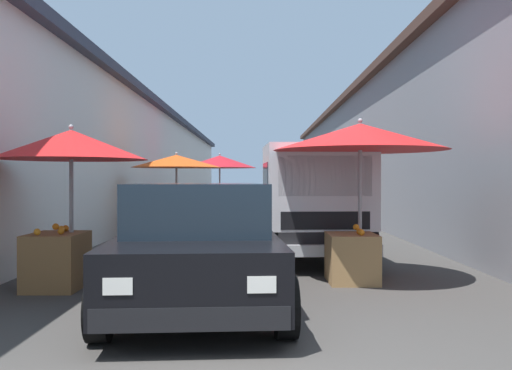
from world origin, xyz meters
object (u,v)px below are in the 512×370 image
(fruit_stall_far_left, at_px, (68,169))
(hatchback_car, at_px, (199,244))
(parked_scooter, at_px, (169,227))
(delivery_truck, at_px, (311,205))
(vendor_in_shade, at_px, (287,202))
(fruit_stall_near_left, at_px, (359,153))
(fruit_stall_mid_lane, at_px, (220,167))
(fruit_stall_far_right, at_px, (176,174))
(vendor_by_crates, at_px, (289,197))

(fruit_stall_far_left, height_order, hatchback_car, fruit_stall_far_left)
(fruit_stall_far_left, distance_m, parked_scooter, 4.67)
(delivery_truck, xyz_separation_m, vendor_in_shade, (5.94, 0.14, -0.18))
(fruit_stall_near_left, relative_size, fruit_stall_far_left, 1.14)
(fruit_stall_mid_lane, bearing_deg, hatchback_car, -177.20)
(fruit_stall_far_right, distance_m, fruit_stall_far_left, 7.11)
(hatchback_car, height_order, vendor_by_crates, vendor_by_crates)
(delivery_truck, bearing_deg, fruit_stall_near_left, -164.34)
(delivery_truck, relative_size, vendor_in_shade, 3.32)
(fruit_stall_far_left, bearing_deg, delivery_truck, -56.61)
(hatchback_car, bearing_deg, fruit_stall_mid_lane, 2.80)
(fruit_stall_mid_lane, xyz_separation_m, parked_scooter, (-7.23, 0.62, -1.49))
(vendor_by_crates, height_order, vendor_in_shade, vendor_by_crates)
(fruit_stall_near_left, distance_m, vendor_in_shade, 7.90)
(fruit_stall_near_left, xyz_separation_m, fruit_stall_mid_lane, (11.19, 2.81, 0.05))
(hatchback_car, relative_size, delivery_truck, 0.80)
(delivery_truck, relative_size, vendor_by_crates, 3.10)
(vendor_in_shade, bearing_deg, fruit_stall_mid_lane, 32.44)
(fruit_stall_mid_lane, distance_m, fruit_stall_far_right, 4.69)
(delivery_truck, bearing_deg, fruit_stall_far_left, 123.39)
(fruit_stall_near_left, xyz_separation_m, fruit_stall_far_left, (-0.50, 4.13, -0.24))
(vendor_by_crates, bearing_deg, vendor_in_shade, 174.96)
(fruit_stall_far_right, bearing_deg, fruit_stall_mid_lane, -10.48)
(fruit_stall_near_left, distance_m, fruit_stall_far_left, 4.16)
(vendor_by_crates, xyz_separation_m, parked_scooter, (-6.11, 2.97, -0.49))
(delivery_truck, distance_m, parked_scooter, 3.63)
(fruit_stall_far_right, distance_m, delivery_truck, 5.70)
(fruit_stall_far_right, distance_m, parked_scooter, 2.90)
(fruit_stall_far_right, height_order, delivery_truck, fruit_stall_far_right)
(delivery_truck, distance_m, vendor_by_crates, 8.20)
(vendor_by_crates, bearing_deg, delivery_truck, 179.56)
(fruit_stall_far_right, bearing_deg, parked_scooter, -175.01)
(fruit_stall_far_left, bearing_deg, vendor_in_shade, -22.63)
(fruit_stall_far_right, distance_m, vendor_by_crates, 4.78)
(fruit_stall_mid_lane, relative_size, delivery_truck, 0.51)
(fruit_stall_mid_lane, relative_size, fruit_stall_far_left, 1.12)
(hatchback_car, bearing_deg, fruit_stall_near_left, -52.04)
(fruit_stall_far_right, relative_size, vendor_in_shade, 1.59)
(fruit_stall_far_right, relative_size, parked_scooter, 1.42)
(parked_scooter, bearing_deg, fruit_stall_mid_lane, -4.91)
(fruit_stall_near_left, distance_m, parked_scooter, 5.44)
(vendor_by_crates, bearing_deg, fruit_stall_near_left, -177.37)
(fruit_stall_mid_lane, height_order, delivery_truck, fruit_stall_mid_lane)
(delivery_truck, xyz_separation_m, parked_scooter, (2.09, 2.91, -0.59))
(hatchback_car, xyz_separation_m, vendor_by_crates, (11.78, -1.72, 0.20))
(fruit_stall_near_left, xyz_separation_m, delivery_truck, (1.87, 0.52, -0.84))
(vendor_in_shade, relative_size, parked_scooter, 0.89)
(delivery_truck, bearing_deg, fruit_stall_mid_lane, 13.79)
(fruit_stall_mid_lane, relative_size, parked_scooter, 1.51)
(fruit_stall_mid_lane, relative_size, vendor_in_shade, 1.69)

